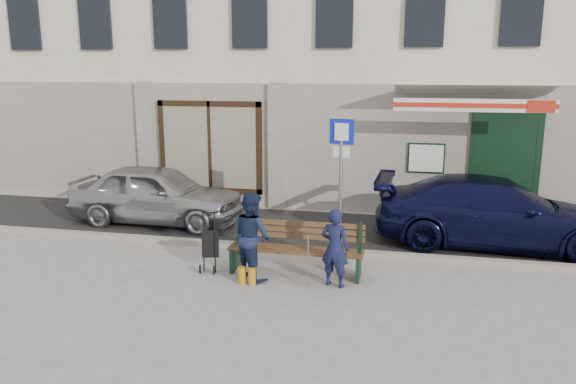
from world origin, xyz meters
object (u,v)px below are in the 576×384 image
(parking_sign, at_px, (341,164))
(woman, at_px, (252,236))
(car_silver, at_px, (157,194))
(car_navy, at_px, (495,212))
(bench, at_px, (293,249))
(stroller, at_px, (210,245))
(man, at_px, (335,248))

(parking_sign, bearing_deg, woman, -114.55)
(car_silver, distance_m, woman, 4.32)
(car_navy, height_order, bench, car_navy)
(car_navy, height_order, parking_sign, parking_sign)
(car_navy, xyz_separation_m, stroller, (-5.23, -2.58, -0.24))
(bench, xyz_separation_m, stroller, (-1.50, -0.13, 0.01))
(car_silver, relative_size, stroller, 3.88)
(car_silver, distance_m, car_navy, 7.52)
(car_navy, xyz_separation_m, parking_sign, (-3.07, -1.02, 1.06))
(car_silver, relative_size, woman, 2.65)
(car_silver, bearing_deg, parking_sign, -103.00)
(car_navy, distance_m, stroller, 5.83)
(bench, xyz_separation_m, man, (0.80, -0.42, 0.21))
(car_navy, relative_size, parking_sign, 1.84)
(car_navy, bearing_deg, woman, 125.19)
(car_silver, height_order, parking_sign, parking_sign)
(car_silver, bearing_deg, stroller, -138.22)
(car_silver, xyz_separation_m, car_navy, (7.52, -0.15, 0.01))
(car_navy, distance_m, man, 4.10)
(parking_sign, height_order, man, parking_sign)
(car_silver, bearing_deg, car_navy, -89.37)
(car_navy, xyz_separation_m, woman, (-4.38, -2.82, 0.06))
(parking_sign, distance_m, man, 2.15)
(bench, bearing_deg, car_navy, 33.37)
(bench, distance_m, stroller, 1.51)
(car_silver, height_order, stroller, car_silver)
(parking_sign, bearing_deg, car_navy, 29.99)
(bench, height_order, stroller, stroller)
(car_navy, bearing_deg, man, 136.89)
(bench, height_order, man, man)
(car_silver, distance_m, parking_sign, 4.73)
(car_navy, bearing_deg, stroller, 118.69)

